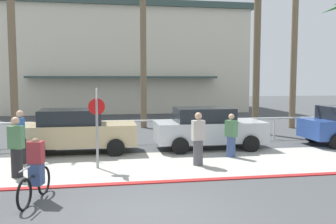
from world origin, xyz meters
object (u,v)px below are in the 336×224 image
palm_tree_5 (256,22)px  stop_sign_bike_lane (97,116)px  pedestrian_1 (16,150)px  pedestrian_2 (231,137)px  car_tan_1 (76,131)px  cyclist_black_0 (36,171)px  palm_tree_6 (295,10)px  pedestrian_3 (21,139)px  palm_tree_4 (143,26)px  pedestrian_0 (198,141)px  car_silver_2 (208,128)px

palm_tree_5 → stop_sign_bike_lane: bearing=-141.3°
pedestrian_1 → pedestrian_2: size_ratio=1.11×
stop_sign_bike_lane → car_tan_1: size_ratio=0.58×
car_tan_1 → cyclist_black_0: car_tan_1 is taller
palm_tree_6 → pedestrian_3: bearing=-153.1°
palm_tree_4 → palm_tree_6: size_ratio=0.85×
stop_sign_bike_lane → palm_tree_4: bearing=75.7°
pedestrian_2 → palm_tree_5: bearing=59.6°
cyclist_black_0 → pedestrian_1: pedestrian_1 is taller
palm_tree_4 → pedestrian_3: bearing=-120.4°
pedestrian_1 → cyclist_black_0: bearing=-67.0°
stop_sign_bike_lane → cyclist_black_0: (-1.36, -2.82, -0.98)m
palm_tree_5 → palm_tree_4: bearing=150.7°
pedestrian_0 → stop_sign_bike_lane: bearing=177.3°
stop_sign_bike_lane → palm_tree_5: bearing=38.7°
car_tan_1 → pedestrian_2: 5.87m
stop_sign_bike_lane → palm_tree_6: bearing=35.8°
palm_tree_5 → pedestrian_2: 8.15m
car_silver_2 → pedestrian_1: size_ratio=2.49×
cyclist_black_0 → palm_tree_4: bearing=72.9°
palm_tree_6 → palm_tree_4: bearing=169.3°
pedestrian_0 → pedestrian_2: size_ratio=1.10×
stop_sign_bike_lane → pedestrian_3: stop_sign_bike_lane is taller
pedestrian_0 → pedestrian_2: (1.50, 1.03, -0.09)m
pedestrian_3 → pedestrian_1: bearing=-81.6°
car_silver_2 → car_tan_1: bearing=179.3°
palm_tree_5 → cyclist_black_0: size_ratio=4.46×
stop_sign_bike_lane → pedestrian_0: (3.25, -0.15, -0.86)m
palm_tree_5 → cyclist_black_0: 14.09m
palm_tree_6 → cyclist_black_0: 17.45m
pedestrian_0 → car_tan_1: bearing=145.9°
pedestrian_2 → stop_sign_bike_lane: bearing=-169.5°
palm_tree_4 → pedestrian_0: palm_tree_4 is taller
palm_tree_4 → pedestrian_0: (0.82, -9.68, -5.09)m
palm_tree_5 → pedestrian_3: 12.79m
palm_tree_4 → car_silver_2: size_ratio=1.88×
car_tan_1 → pedestrian_3: (-1.68, -1.56, -0.02)m
car_tan_1 → stop_sign_bike_lane: bearing=-72.2°
palm_tree_4 → pedestrian_1: palm_tree_4 is taller
palm_tree_5 → palm_tree_6: palm_tree_6 is taller
palm_tree_5 → pedestrian_1: 13.43m
pedestrian_1 → pedestrian_0: bearing=5.6°
pedestrian_3 → palm_tree_6: bearing=26.9°
palm_tree_6 → car_silver_2: size_ratio=2.22×
palm_tree_5 → cyclist_black_0: bearing=-135.4°
cyclist_black_0 → pedestrian_1: (-0.91, 2.13, 0.13)m
palm_tree_4 → car_tan_1: bearing=-115.4°
stop_sign_bike_lane → palm_tree_4: (2.43, 9.53, 4.23)m
pedestrian_3 → pedestrian_0: bearing=-11.8°
palm_tree_6 → pedestrian_2: 11.17m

